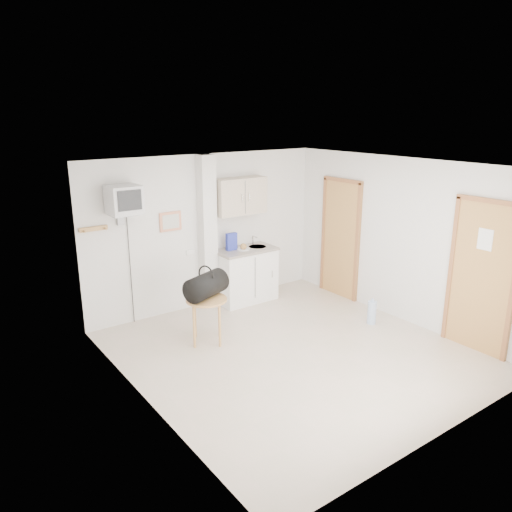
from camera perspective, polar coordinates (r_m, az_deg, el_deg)
ground at (r=6.90m, az=4.30°, el=-10.89°), size 4.50×4.50×0.00m
room_envelope at (r=6.57m, az=5.69°, el=2.02°), size 4.24×4.54×2.55m
kitchenette at (r=8.42m, az=-1.37°, el=0.11°), size 1.03×0.58×2.10m
crt_television at (r=7.26m, az=-14.86°, el=6.13°), size 0.44×0.45×2.15m
round_table at (r=6.99m, az=-5.67°, el=-5.59°), size 0.57×0.57×0.65m
duffel_bag at (r=6.95m, az=-5.71°, el=-3.35°), size 0.71×0.55×0.46m
water_bottle at (r=7.87m, az=13.10°, el=-6.30°), size 0.13×0.13×0.40m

